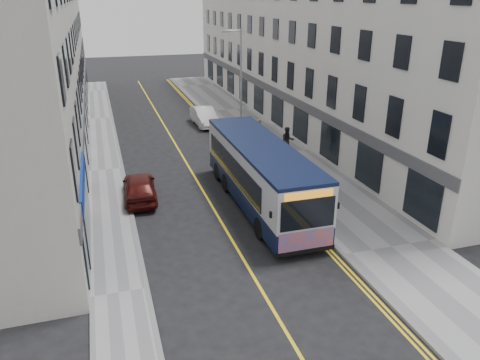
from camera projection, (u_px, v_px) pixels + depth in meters
ground at (242, 257)px, 19.20m from camera, size 140.00×140.00×0.00m
pavement_east at (278, 153)px, 31.54m from camera, size 4.50×64.00×0.12m
pavement_west at (106, 170)px, 28.49m from camera, size 2.00×64.00×0.12m
kerb_east at (246, 156)px, 30.93m from camera, size 0.18×64.00×0.13m
kerb_west at (122, 169)px, 28.76m from camera, size 0.18×64.00×0.13m
road_centre_line at (187, 163)px, 29.87m from camera, size 0.12×64.00×0.01m
road_dbl_yellow_inner at (240, 158)px, 30.83m from camera, size 0.10×64.00×0.01m
road_dbl_yellow_outer at (243, 158)px, 30.88m from camera, size 0.10×64.00×0.01m
terrace_east at (300, 40)px, 38.58m from camera, size 6.00×46.00×13.00m
terrace_west at (33, 48)px, 33.03m from camera, size 6.00×46.00×13.00m
streetlamp at (240, 86)px, 31.15m from camera, size 1.32×0.18×8.00m
city_bus at (260, 173)px, 23.28m from camera, size 2.61×11.19×3.25m
bicycle at (314, 206)px, 22.45m from camera, size 1.81×0.89×0.91m
pedestrian_near at (259, 132)px, 32.92m from camera, size 0.78×0.66×1.82m
pedestrian_far at (288, 141)px, 30.87m from camera, size 0.95×0.76×1.84m
car_white at (204, 117)px, 38.30m from camera, size 1.66×4.46×1.46m
car_maroon at (139, 187)px, 24.34m from camera, size 1.89×4.23×1.41m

